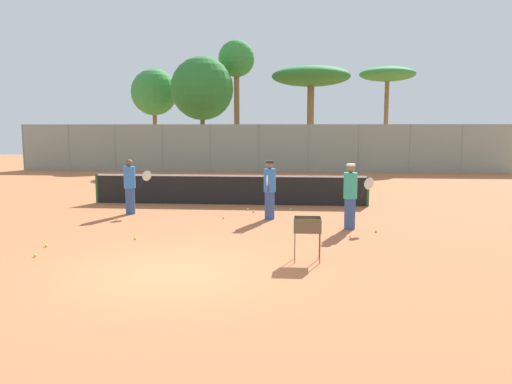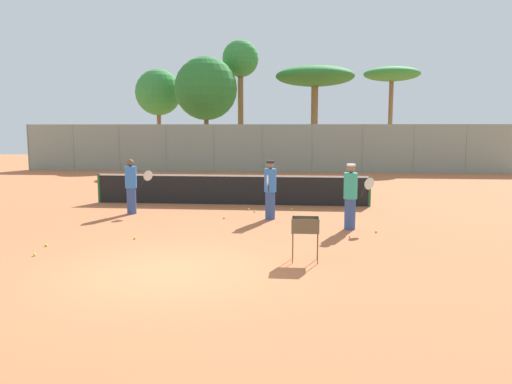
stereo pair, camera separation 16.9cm
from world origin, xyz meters
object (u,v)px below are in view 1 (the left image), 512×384
at_px(parked_car, 252,157).
at_px(player_white_outfit, 130,186).
at_px(tennis_net, 229,189).
at_px(ball_cart, 308,228).
at_px(player_yellow_shirt, 351,195).
at_px(player_red_cap, 270,189).

bearing_deg(parked_car, player_white_outfit, -95.95).
relative_size(tennis_net, player_white_outfit, 5.65).
bearing_deg(ball_cart, player_yellow_shirt, 70.42).
height_order(player_white_outfit, player_yellow_shirt, player_yellow_shirt).
relative_size(tennis_net, parked_car, 2.36).
distance_m(player_yellow_shirt, parked_car, 22.11).
relative_size(player_red_cap, player_yellow_shirt, 0.99).
bearing_deg(parked_car, ball_cart, -82.08).
relative_size(ball_cart, parked_car, 0.22).
distance_m(ball_cart, parked_car, 25.26).
xyz_separation_m(player_white_outfit, player_red_cap, (4.49, -0.53, 0.01)).
bearing_deg(player_yellow_shirt, player_white_outfit, 146.36).
bearing_deg(tennis_net, player_white_outfit, -142.08).
xyz_separation_m(player_red_cap, player_yellow_shirt, (2.27, -1.29, 0.01)).
height_order(tennis_net, player_white_outfit, player_white_outfit).
bearing_deg(ball_cart, player_white_outfit, 136.62).
bearing_deg(player_white_outfit, tennis_net, 27.72).
relative_size(tennis_net, player_red_cap, 5.62).
distance_m(player_white_outfit, parked_car, 19.89).
distance_m(player_white_outfit, player_red_cap, 4.52).
bearing_deg(parked_car, tennis_net, -87.35).
bearing_deg(player_red_cap, player_yellow_shirt, 64.76).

